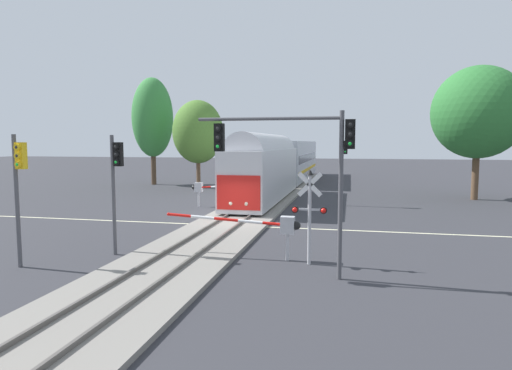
# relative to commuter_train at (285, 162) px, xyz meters

# --- Properties ---
(ground_plane) EXTENTS (220.00, 220.00, 0.00)m
(ground_plane) POSITION_rel_commuter_train_xyz_m (-0.00, -21.33, -2.78)
(ground_plane) COLOR #333338
(road_centre_stripe) EXTENTS (44.00, 0.20, 0.01)m
(road_centre_stripe) POSITION_rel_commuter_train_xyz_m (-0.00, -21.33, -2.78)
(road_centre_stripe) COLOR beige
(road_centre_stripe) RESTS_ON ground
(railway_track) EXTENTS (4.40, 80.00, 0.32)m
(railway_track) POSITION_rel_commuter_train_xyz_m (-0.00, -21.33, -2.68)
(railway_track) COLOR gray
(railway_track) RESTS_ON ground
(commuter_train) EXTENTS (3.04, 41.76, 5.16)m
(commuter_train) POSITION_rel_commuter_train_xyz_m (0.00, 0.00, 0.00)
(commuter_train) COLOR silver
(commuter_train) RESTS_ON railway_track
(crossing_gate_near) EXTENTS (5.73, 0.40, 1.80)m
(crossing_gate_near) POSITION_rel_commuter_train_xyz_m (3.67, -28.11, -1.36)
(crossing_gate_near) COLOR #B7B7BC
(crossing_gate_near) RESTS_ON ground
(crossing_signal_mast) EXTENTS (1.36, 0.44, 3.73)m
(crossing_signal_mast) POSITION_rel_commuter_train_xyz_m (5.20, -28.53, -0.49)
(crossing_signal_mast) COLOR #B2B2B7
(crossing_signal_mast) RESTS_ON ground
(crossing_gate_far) EXTENTS (5.48, 0.40, 1.82)m
(crossing_gate_far) POSITION_rel_commuter_train_xyz_m (-3.73, -14.54, -1.36)
(crossing_gate_far) COLOR #B7B7BC
(crossing_gate_far) RESTS_ON ground
(traffic_signal_near_left) EXTENTS (0.53, 0.38, 5.07)m
(traffic_signal_near_left) POSITION_rel_commuter_train_xyz_m (-5.47, -31.25, 0.63)
(traffic_signal_near_left) COLOR #4C4C51
(traffic_signal_near_left) RESTS_ON ground
(traffic_signal_far_side) EXTENTS (0.53, 0.38, 5.21)m
(traffic_signal_far_side) POSITION_rel_commuter_train_xyz_m (6.18, -11.78, 0.71)
(traffic_signal_far_side) COLOR #4C4C51
(traffic_signal_far_side) RESTS_ON ground
(traffic_signal_median) EXTENTS (0.53, 0.38, 5.08)m
(traffic_signal_median) POSITION_rel_commuter_train_xyz_m (-2.89, -28.76, 0.63)
(traffic_signal_median) COLOR #4C4C51
(traffic_signal_median) RESTS_ON ground
(traffic_signal_near_right) EXTENTS (5.54, 0.38, 5.85)m
(traffic_signal_near_right) POSITION_rel_commuter_train_xyz_m (4.94, -30.21, 1.66)
(traffic_signal_near_right) COLOR #4C4C51
(traffic_signal_near_right) RESTS_ON ground
(oak_behind_train) EXTENTS (5.22, 5.22, 9.12)m
(oak_behind_train) POSITION_rel_commuter_train_xyz_m (-8.72, -2.15, 3.08)
(oak_behind_train) COLOR brown
(oak_behind_train) RESTS_ON ground
(maple_right_background) EXTENTS (7.43, 7.43, 11.05)m
(maple_right_background) POSITION_rel_commuter_train_xyz_m (16.93, -5.83, 4.45)
(maple_right_background) COLOR brown
(maple_right_background) RESTS_ON ground
(pine_left_background) EXTENTS (4.59, 4.59, 12.03)m
(pine_left_background) POSITION_rel_commuter_train_xyz_m (-15.21, 1.00, 4.78)
(pine_left_background) COLOR #4C3828
(pine_left_background) RESTS_ON ground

